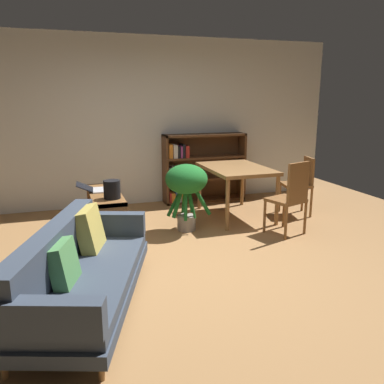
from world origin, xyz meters
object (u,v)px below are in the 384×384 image
at_px(fabric_couch, 79,269).
at_px(dining_chair_far, 300,182).
at_px(media_console, 106,215).
at_px(potted_floor_plant, 186,184).
at_px(bookshelf, 198,168).
at_px(open_laptop, 96,189).
at_px(dining_chair_near, 291,195).
at_px(desk_speaker, 112,189).
at_px(dining_table, 236,172).

relative_size(fabric_couch, dining_chair_far, 2.43).
xyz_separation_m(media_console, potted_floor_plant, (1.05, -0.08, 0.35)).
bearing_deg(fabric_couch, bookshelf, 55.21).
xyz_separation_m(open_laptop, dining_chair_far, (3.01, -0.06, -0.10)).
bearing_deg(open_laptop, dining_chair_far, -1.19).
relative_size(dining_chair_near, dining_chair_far, 1.10).
distance_m(desk_speaker, dining_chair_near, 2.25).
height_order(fabric_couch, dining_chair_far, dining_chair_far).
relative_size(open_laptop, potted_floor_plant, 0.51).
distance_m(fabric_couch, dining_chair_near, 2.88).
distance_m(media_console, dining_chair_far, 2.92).
xyz_separation_m(fabric_couch, dining_chair_near, (2.68, 1.03, 0.19)).
bearing_deg(potted_floor_plant, desk_speaker, -166.99).
relative_size(media_console, dining_chair_near, 1.20).
height_order(open_laptop, bookshelf, bookshelf).
bearing_deg(media_console, dining_table, 8.77).
relative_size(dining_table, bookshelf, 0.87).
height_order(media_console, dining_chair_far, dining_chair_far).
xyz_separation_m(dining_table, dining_chair_near, (0.32, -0.98, -0.14)).
relative_size(media_console, dining_table, 0.94).
distance_m(dining_table, dining_chair_near, 1.04).
relative_size(dining_table, dining_chair_near, 1.27).
relative_size(dining_chair_far, bookshelf, 0.62).
bearing_deg(dining_chair_far, potted_floor_plant, -174.83).
bearing_deg(dining_chair_far, fabric_couch, -151.63).
bearing_deg(desk_speaker, fabric_couch, -108.53).
bearing_deg(dining_table, media_console, -171.23).
bearing_deg(desk_speaker, dining_table, 17.82).
bearing_deg(open_laptop, media_console, -57.64).
relative_size(media_console, bookshelf, 0.82).
bearing_deg(open_laptop, bookshelf, 33.76).
bearing_deg(dining_chair_far, dining_chair_near, -129.95).
xyz_separation_m(media_console, desk_speaker, (0.05, -0.31, 0.40)).
height_order(open_laptop, dining_chair_far, dining_chair_far).
distance_m(desk_speaker, potted_floor_plant, 1.03).
distance_m(open_laptop, dining_chair_near, 2.50).
bearing_deg(fabric_couch, dining_chair_far, 28.37).
distance_m(media_console, dining_table, 2.00).
bearing_deg(dining_table, desk_speaker, -162.18).
bearing_deg(media_console, bookshelf, 38.52).
bearing_deg(media_console, potted_floor_plant, -4.16).
bearing_deg(dining_table, open_laptop, -175.92).
bearing_deg(media_console, dining_chair_far, 1.80).
relative_size(dining_chair_near, bookshelf, 0.68).
distance_m(media_console, desk_speaker, 0.51).
xyz_separation_m(potted_floor_plant, dining_table, (0.89, 0.38, 0.04)).
distance_m(fabric_couch, dining_chair_far, 3.78).
xyz_separation_m(desk_speaker, dining_chair_far, (2.86, 0.40, -0.18)).
height_order(fabric_couch, bookshelf, bookshelf).
distance_m(fabric_couch, bookshelf, 3.75).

